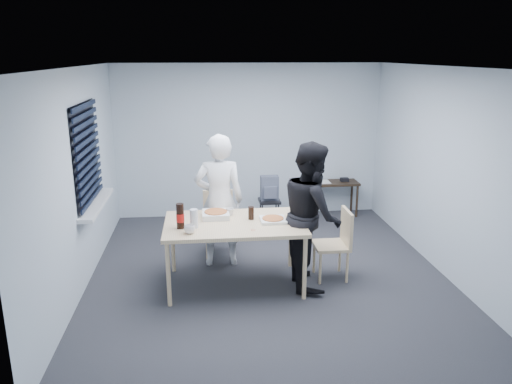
{
  "coord_description": "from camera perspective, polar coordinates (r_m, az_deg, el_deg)",
  "views": [
    {
      "loc": [
        -0.78,
        -5.9,
        2.75
      ],
      "look_at": [
        -0.14,
        0.1,
        1.07
      ],
      "focal_mm": 35.0,
      "sensor_mm": 36.0,
      "label": 1
    }
  ],
  "objects": [
    {
      "name": "black_box",
      "position": [
        8.8,
        10.08,
        1.4
      ],
      "size": [
        0.17,
        0.15,
        0.06
      ],
      "primitive_type": "cube",
      "rotation": [
        0.0,
        0.0,
        -0.43
      ],
      "color": "black",
      "rests_on": "side_table"
    },
    {
      "name": "person_white",
      "position": [
        6.56,
        -4.21,
        -0.99
      ],
      "size": [
        0.65,
        0.42,
        1.77
      ],
      "primitive_type": "imported",
      "rotation": [
        0.0,
        0.0,
        3.14
      ],
      "color": "white",
      "rests_on": "ground"
    },
    {
      "name": "backpack",
      "position": [
        7.97,
        1.56,
        0.41
      ],
      "size": [
        0.28,
        0.21,
        0.4
      ],
      "rotation": [
        0.0,
        0.0,
        -0.4
      ],
      "color": "slate",
      "rests_on": "stool"
    },
    {
      "name": "papers",
      "position": [
        8.72,
        7.72,
        1.18
      ],
      "size": [
        0.23,
        0.3,
        0.0
      ],
      "primitive_type": "cube",
      "rotation": [
        0.0,
        0.0,
        0.06
      ],
      "color": "white",
      "rests_on": "side_table"
    },
    {
      "name": "stool",
      "position": [
        8.07,
        1.53,
        -1.65
      ],
      "size": [
        0.34,
        0.34,
        0.47
      ],
      "color": "black",
      "rests_on": "ground"
    },
    {
      "name": "chair_far",
      "position": [
        7.06,
        -4.31,
        -2.95
      ],
      "size": [
        0.42,
        0.42,
        0.89
      ],
      "color": "beige",
      "rests_on": "ground"
    },
    {
      "name": "plastic_cups",
      "position": [
        5.78,
        -7.11,
        -3.03
      ],
      "size": [
        0.1,
        0.1,
        0.22
      ],
      "primitive_type": "cylinder",
      "rotation": [
        0.0,
        0.0,
        0.05
      ],
      "color": "silver",
      "rests_on": "dining_table"
    },
    {
      "name": "rubber_band",
      "position": [
        5.7,
        -0.35,
        -4.36
      ],
      "size": [
        0.06,
        0.06,
        0.0
      ],
      "primitive_type": "torus",
      "rotation": [
        0.0,
        0.0,
        -0.28
      ],
      "color": "red",
      "rests_on": "dining_table"
    },
    {
      "name": "pizza_box_a",
      "position": [
        6.13,
        -4.62,
        -2.56
      ],
      "size": [
        0.33,
        0.33,
        0.08
      ],
      "rotation": [
        0.0,
        0.0,
        -0.05
      ],
      "color": "white",
      "rests_on": "dining_table"
    },
    {
      "name": "side_table",
      "position": [
        8.76,
        8.67,
        0.66
      ],
      "size": [
        0.9,
        0.4,
        0.6
      ],
      "color": "#2F2017",
      "rests_on": "ground"
    },
    {
      "name": "pizza_box_b",
      "position": [
        5.99,
        1.94,
        -3.16
      ],
      "size": [
        0.3,
        0.3,
        0.04
      ],
      "rotation": [
        0.0,
        0.0,
        -0.1
      ],
      "color": "white",
      "rests_on": "dining_table"
    },
    {
      "name": "mug_b",
      "position": [
        6.2,
        -2.98,
        -2.27
      ],
      "size": [
        0.1,
        0.1,
        0.09
      ],
      "primitive_type": "imported",
      "color": "white",
      "rests_on": "dining_table"
    },
    {
      "name": "person_black",
      "position": [
        6.01,
        6.35,
        -2.61
      ],
      "size": [
        0.47,
        0.86,
        1.77
      ],
      "primitive_type": "imported",
      "rotation": [
        0.0,
        0.0,
        1.57
      ],
      "color": "black",
      "rests_on": "ground"
    },
    {
      "name": "cola_glass",
      "position": [
        6.04,
        -0.56,
        -2.42
      ],
      "size": [
        0.07,
        0.07,
        0.16
      ],
      "primitive_type": "cylinder",
      "rotation": [
        0.0,
        0.0,
        -0.02
      ],
      "color": "black",
      "rests_on": "dining_table"
    },
    {
      "name": "chair_right",
      "position": [
        6.33,
        9.35,
        -5.35
      ],
      "size": [
        0.42,
        0.42,
        0.89
      ],
      "color": "beige",
      "rests_on": "ground"
    },
    {
      "name": "room",
      "position": [
        6.59,
        -18.45,
        3.3
      ],
      "size": [
        5.0,
        5.0,
        5.0
      ],
      "color": "#2B2A2F",
      "rests_on": "ground"
    },
    {
      "name": "mug_a",
      "position": [
        5.63,
        -7.6,
        -4.24
      ],
      "size": [
        0.17,
        0.17,
        0.1
      ],
      "primitive_type": "imported",
      "rotation": [
        0.0,
        0.0,
        0.52
      ],
      "color": "white",
      "rests_on": "dining_table"
    },
    {
      "name": "dining_table",
      "position": [
        5.98,
        -2.48,
        -4.0
      ],
      "size": [
        1.66,
        1.05,
        0.81
      ],
      "color": "beige",
      "rests_on": "ground"
    },
    {
      "name": "soda_bottle",
      "position": [
        5.77,
        -8.66,
        -2.79
      ],
      "size": [
        0.09,
        0.09,
        0.29
      ],
      "rotation": [
        0.0,
        0.0,
        0.32
      ],
      "color": "black",
      "rests_on": "dining_table"
    }
  ]
}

